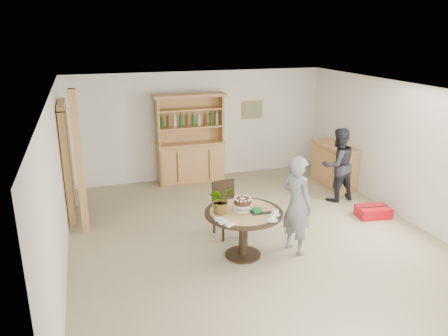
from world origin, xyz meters
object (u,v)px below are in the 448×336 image
sideboard (334,165)px  dining_chair (226,205)px  red_suitcase (373,212)px  teen_boy (297,205)px  hutch (190,152)px  dining_table (243,220)px  adult_person (338,165)px

sideboard → dining_chair: dining_chair is taller
dining_chair → red_suitcase: size_ratio=1.46×
sideboard → teen_boy: size_ratio=0.79×
hutch → dining_table: hutch is taller
dining_chair → adult_person: adult_person is taller
dining_table → adult_person: bearing=31.4°
hutch → sideboard: 3.29m
teen_boy → red_suitcase: teen_boy is taller
dining_chair → adult_person: 2.78m
dining_table → dining_chair: 0.83m
hutch → red_suitcase: bearing=-47.5°
hutch → red_suitcase: size_ratio=3.14×
adult_person → red_suitcase: adult_person is taller
teen_boy → adult_person: bearing=-64.2°
hutch → dining_table: bearing=-91.1°
dining_chair → teen_boy: 1.29m
hutch → dining_chair: (-0.08, -2.87, -0.15)m
sideboard → dining_table: 3.97m
sideboard → teen_boy: bearing=-131.4°
hutch → dining_chair: 2.88m
adult_person → hutch: bearing=-44.5°
teen_boy → sideboard: bearing=-59.3°
teen_boy → dining_chair: bearing=24.9°
sideboard → dining_table: sideboard is taller
dining_table → adult_person: size_ratio=0.79×
dining_table → dining_chair: size_ratio=1.27×
teen_boy → adult_person: 2.49m
dining_chair → red_suitcase: (2.88, -0.19, -0.43)m
hutch → teen_boy: (0.78, -3.80, 0.10)m
red_suitcase → teen_boy: bearing=-152.1°
sideboard → red_suitcase: (-0.24, -1.82, -0.37)m
hutch → dining_table: size_ratio=1.70×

